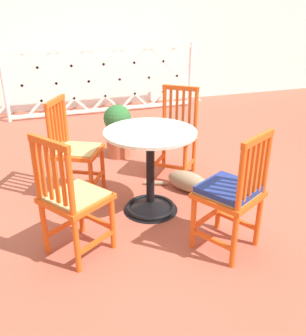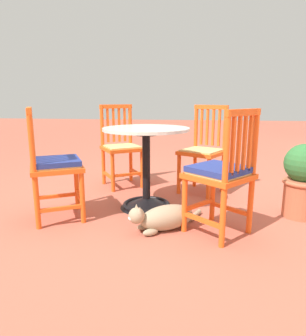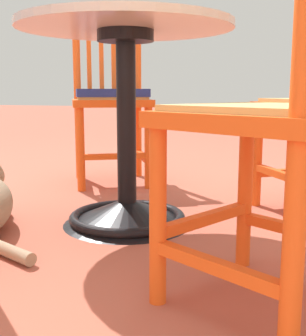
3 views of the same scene
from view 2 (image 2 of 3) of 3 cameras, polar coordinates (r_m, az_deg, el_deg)
The scene contains 8 objects.
ground_plane at distance 2.76m, azimuth -2.25°, elevation -7.96°, with size 24.00×24.00×0.00m, color #AD5642.
cafe_table at distance 2.77m, azimuth -1.24°, elevation -1.72°, with size 0.76×0.76×0.73m.
orange_chair_near_fence at distance 2.60m, azimuth -17.94°, elevation 0.36°, with size 0.54×0.54×0.91m.
orange_chair_tucked_in at distance 2.25m, azimuth 12.54°, elevation -1.20°, with size 0.56×0.56×0.91m.
orange_chair_facing_out at distance 3.25m, azimuth 9.30°, elevation 2.97°, with size 0.54×0.54×0.91m.
orange_chair_at_corner at distance 3.48m, azimuth -5.95°, elevation 3.72°, with size 0.55×0.55×0.91m.
tabby_cat at distance 2.35m, azimuth 1.81°, elevation -9.26°, with size 0.56×0.55×0.23m.
terracotta_planter at distance 2.83m, azimuth 26.02°, elevation -1.82°, with size 0.32×0.32×0.62m.
Camera 2 is at (2.55, 0.45, 0.98)m, focal length 32.86 mm.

